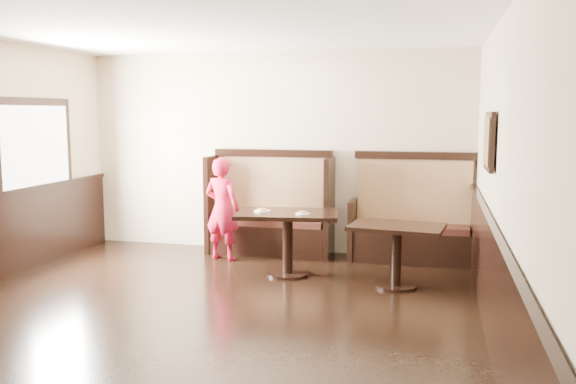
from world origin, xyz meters
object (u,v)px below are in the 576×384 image
(booth_neighbor, at_px, (413,225))
(table_main, at_px, (288,227))
(booth_main, at_px, (271,216))
(table_neighbor, at_px, (397,241))
(child, at_px, (222,209))

(booth_neighbor, height_order, table_main, booth_neighbor)
(booth_main, relative_size, booth_neighbor, 1.06)
(booth_neighbor, distance_m, table_neighbor, 1.30)
(booth_main, relative_size, child, 1.27)
(table_main, xyz_separation_m, child, (-1.03, 0.55, 0.09))
(table_neighbor, relative_size, child, 0.80)
(table_main, bearing_deg, child, 144.64)
(table_neighbor, bearing_deg, booth_neighbor, 91.76)
(booth_neighbor, bearing_deg, table_main, -143.11)
(table_main, bearing_deg, table_neighbor, -16.32)
(table_main, distance_m, table_neighbor, 1.33)
(table_main, xyz_separation_m, table_neighbor, (1.32, -0.21, -0.06))
(booth_main, distance_m, child, 0.77)
(booth_neighbor, height_order, table_neighbor, booth_neighbor)
(table_main, height_order, table_neighbor, table_main)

